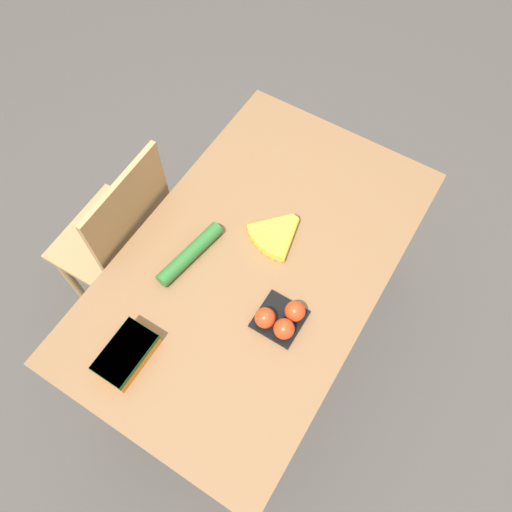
# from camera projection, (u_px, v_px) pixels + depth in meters

# --- Properties ---
(ground_plane) EXTENTS (12.00, 12.00, 0.00)m
(ground_plane) POSITION_uv_depth(u_px,v_px,m) (256.00, 333.00, 2.36)
(ground_plane) COLOR #4C4742
(dining_table) EXTENTS (1.37, 0.84, 0.75)m
(dining_table) POSITION_uv_depth(u_px,v_px,m) (256.00, 273.00, 1.79)
(dining_table) COLOR olive
(dining_table) RESTS_ON ground_plane
(chair) EXTENTS (0.43, 0.41, 0.99)m
(chair) POSITION_uv_depth(u_px,v_px,m) (124.00, 242.00, 2.01)
(chair) COLOR tan
(chair) RESTS_ON ground_plane
(banana_bunch) EXTENTS (0.19, 0.19, 0.04)m
(banana_bunch) POSITION_uv_depth(u_px,v_px,m) (278.00, 232.00, 1.73)
(banana_bunch) COLOR brown
(banana_bunch) RESTS_ON dining_table
(tomato_pack) EXTENTS (0.15, 0.15, 0.08)m
(tomato_pack) POSITION_uv_depth(u_px,v_px,m) (281.00, 319.00, 1.56)
(tomato_pack) COLOR black
(tomato_pack) RESTS_ON dining_table
(carrot_bag) EXTENTS (0.19, 0.12, 0.06)m
(carrot_bag) POSITION_uv_depth(u_px,v_px,m) (126.00, 354.00, 1.51)
(carrot_bag) COLOR orange
(carrot_bag) RESTS_ON dining_table
(cucumber_near) EXTENTS (0.28, 0.09, 0.05)m
(cucumber_near) POSITION_uv_depth(u_px,v_px,m) (190.00, 254.00, 1.68)
(cucumber_near) COLOR #2D702D
(cucumber_near) RESTS_ON dining_table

